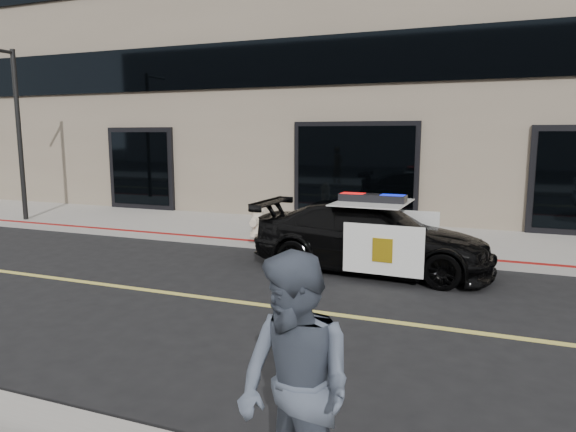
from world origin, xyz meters
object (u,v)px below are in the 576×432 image
(fire_hydrant, at_px, (258,220))
(pedestrian_b, at_px, (295,391))
(police_car, at_px, (372,236))
(street_light, at_px, (17,127))

(fire_hydrant, height_order, pedestrian_b, pedestrian_b)
(police_car, relative_size, street_light, 0.98)
(fire_hydrant, distance_m, street_light, 7.47)
(street_light, xyz_separation_m, pedestrian_b, (11.12, -7.92, -1.72))
(police_car, xyz_separation_m, street_light, (-10.19, 1.33, 2.07))
(police_car, distance_m, pedestrian_b, 6.67)
(fire_hydrant, relative_size, street_light, 0.18)
(pedestrian_b, bearing_deg, police_car, 127.51)
(street_light, bearing_deg, police_car, -7.45)
(street_light, bearing_deg, fire_hydrant, 1.82)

